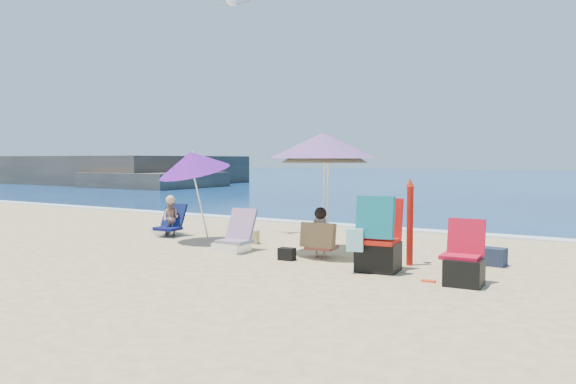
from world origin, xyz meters
The scene contains 19 objects.
ground centered at (0.00, 0.00, 0.00)m, with size 120.00×120.00×0.00m.
sea centered at (0.00, 45.00, -0.05)m, with size 120.00×80.00×0.12m.
foam centered at (0.00, 5.10, 0.02)m, with size 120.00×0.50×0.04m.
headland centered at (-27.29, 19.73, 0.57)m, with size 20.50×11.50×2.60m.
umbrella_turquoise centered at (0.41, 1.03, 1.95)m, with size 2.23×2.23×2.21m.
umbrella_striped centered at (0.30, 1.28, 1.87)m, with size 2.04×2.04×2.14m.
umbrella_blue centered at (-2.53, 0.90, 1.65)m, with size 1.82×1.86×2.01m.
furled_umbrella centered at (2.08, 0.89, 0.77)m, with size 0.22×0.30×1.40m.
chair_navy centered at (-3.93, 1.55, 0.16)m, with size 0.57×0.58×0.61m.
chair_rainbow centered at (-1.12, 0.45, 0.21)m, with size 0.65×0.72×0.78m.
camp_chair_left centered at (3.22, -0.12, 0.27)m, with size 0.59×0.57×0.88m.
camp_chair_right centered at (1.85, 0.12, 0.42)m, with size 0.70×0.82×1.16m.
person_center centered at (0.55, 0.67, 0.43)m, with size 0.62×0.54×0.88m.
person_left centered at (-3.57, 1.35, 0.41)m, with size 0.55×0.66×0.91m.
bag_tan centered at (-1.45, 1.41, 0.13)m, with size 0.37×0.31×0.27m.
bag_navy_b centered at (3.24, 1.54, 0.14)m, with size 0.40×0.31×0.29m.
bag_black_b centered at (0.18, 0.21, 0.10)m, with size 0.29×0.22×0.21m.
orange_item centered at (2.75, -0.19, 0.01)m, with size 0.21×0.11×0.03m.
seagull centered at (-2.54, 2.25, 5.14)m, with size 0.74×0.45×0.13m.
Camera 1 is at (5.23, -7.81, 1.71)m, focal length 35.32 mm.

